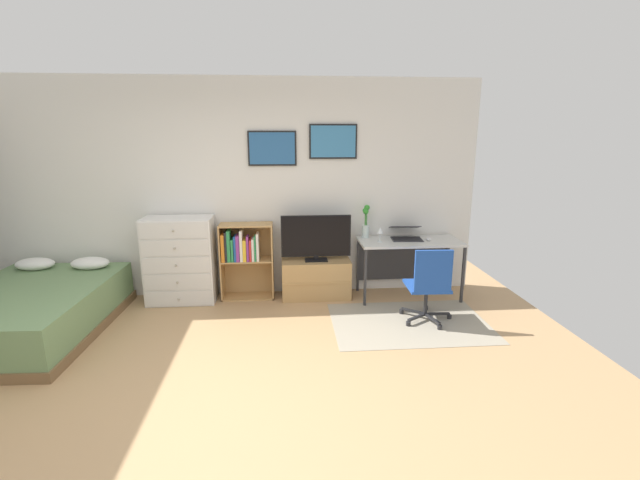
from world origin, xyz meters
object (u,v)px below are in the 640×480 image
Objects in this scene: desk at (408,249)px; wine_glass at (380,231)px; dresser at (180,260)px; computer_mouse at (428,239)px; bamboo_vase at (366,222)px; office_chair at (429,283)px; television at (316,238)px; bookshelf at (244,254)px; bed at (30,311)px; tv_stand at (316,278)px; laptop at (406,233)px.

desk is 0.49m from wine_glass.
dresser is 3.07m from computer_mouse.
bamboo_vase is (-0.53, 0.13, 0.34)m from desk.
office_chair is 8.27× the size of computer_mouse.
television is 0.79m from wine_glass.
bookshelf is 9.17× the size of computer_mouse.
dresser is 2.51× the size of bamboo_vase.
bookshelf is 2.31m from computer_mouse.
bed is 2.37× the size of office_chair.
office_chair is at bearing 0.41° from bed.
dresser is at bearing 178.24° from computer_mouse.
office_chair reaches higher than tv_stand.
bed is 4.83× the size of bamboo_vase.
dresser reaches higher than bookshelf.
wine_glass is (-0.62, -0.02, 0.12)m from computer_mouse.
bookshelf is 2.06m from laptop.
bookshelf is 1.59m from bamboo_vase.
laptop is (-0.02, 0.92, 0.35)m from office_chair.
bed reaches higher than tv_stand.
laptop is 1.03× the size of bamboo_vase.
bed is 4.71× the size of laptop.
wine_glass is at bearing -9.24° from tv_stand.
computer_mouse is 0.25× the size of bamboo_vase.
desk is 7.04× the size of wine_glass.
computer_mouse is at bearing 10.63° from bed.
office_chair is at bearing -63.60° from wine_glass.
bookshelf is (2.14, 0.84, 0.33)m from bed.
dresser is at bearing 164.90° from office_chair.
laptop is at bearing 2.16° from television.
office_chair is at bearing -84.28° from laptop.
computer_mouse is (1.40, -0.11, 0.51)m from tv_stand.
dresser is at bearing -179.95° from desk.
tv_stand is at bearing 90.00° from television.
bookshelf is at bearing 4.48° from dresser.
television reaches higher than desk.
bed is at bearing -166.11° from bamboo_vase.
dresser is 1.23× the size of office_chair.
bamboo_vase is at bearing 166.52° from desk.
desk is 0.90m from office_chair.
computer_mouse is (0.23, -0.10, 0.15)m from desk.
dresser is 2.35m from bamboo_vase.
bamboo_vase is (3.68, 0.91, 0.70)m from bed.
television is at bearing 16.11° from bed.
office_chair is (1.16, -0.88, -0.32)m from television.
television is 0.68m from bamboo_vase.
wine_glass is at bearing -178.36° from computer_mouse.
laptop reaches higher than office_chair.
desk is at bearing 91.93° from office_chair.
bookshelf is (0.76, 0.06, 0.04)m from dresser.
wine_glass is (0.78, -0.13, 0.63)m from tv_stand.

